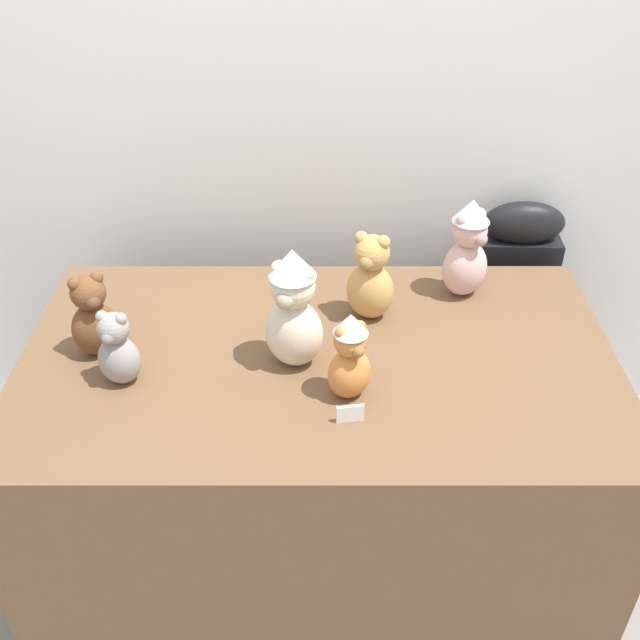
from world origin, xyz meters
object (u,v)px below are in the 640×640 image
teddy_bear_ginger (352,357)px  teddy_bear_blush (470,250)px  teddy_bear_ash (120,350)px  display_table (320,451)px  teddy_bear_cream (295,310)px  teddy_bear_chestnut (96,317)px  instrument_case (510,315)px  teddy_bear_honey (373,279)px

teddy_bear_ginger → teddy_bear_blush: 0.62m
teddy_bear_ash → display_table: bearing=23.4°
teddy_bear_ash → teddy_bear_cream: 0.47m
display_table → teddy_bear_blush: teddy_bear_blush is taller
display_table → teddy_bear_ginger: bearing=-64.3°
teddy_bear_cream → teddy_bear_chestnut: teddy_bear_cream is taller
teddy_bear_blush → teddy_bear_chestnut: 1.12m
instrument_case → teddy_bear_honey: bearing=-141.0°
teddy_bear_chestnut → teddy_bear_ginger: bearing=-45.4°
teddy_bear_ginger → teddy_bear_chestnut: bearing=136.9°
teddy_bear_honey → teddy_bear_cream: bearing=-111.7°
teddy_bear_honey → teddy_bear_ginger: size_ratio=1.09×
teddy_bear_honey → teddy_bear_chestnut: bearing=-144.4°
teddy_bear_ash → teddy_bear_ginger: 0.61m
display_table → instrument_case: instrument_case is taller
teddy_bear_cream → teddy_bear_chestnut: (-0.55, 0.05, -0.06)m
teddy_bear_ash → teddy_bear_blush: bearing=35.2°
teddy_bear_honey → instrument_case: bearing=59.7°
teddy_bear_honey → teddy_bear_chestnut: (-0.77, -0.18, -0.01)m
teddy_bear_honey → teddy_bear_ginger: (-0.07, -0.36, -0.01)m
instrument_case → teddy_bear_blush: size_ratio=2.86×
teddy_bear_honey → teddy_bear_cream: 0.32m
teddy_bear_honey → teddy_bear_ginger: teddy_bear_honey is taller
teddy_bear_blush → teddy_bear_ash: bearing=169.8°
teddy_bear_cream → teddy_bear_blush: (0.52, 0.35, -0.02)m
display_table → instrument_case: (0.71, 0.62, 0.09)m
teddy_bear_ash → teddy_bear_cream: (0.46, 0.08, 0.07)m
instrument_case → teddy_bear_blush: teddy_bear_blush is taller
instrument_case → teddy_bear_chestnut: teddy_bear_chestnut is taller
teddy_bear_honey → teddy_bear_ash: teddy_bear_honey is taller
instrument_case → teddy_bear_ash: (-1.23, -0.73, 0.39)m
instrument_case → teddy_bear_ginger: teddy_bear_ginger is taller
display_table → instrument_case: bearing=41.1°
teddy_bear_ash → teddy_bear_blush: 1.07m
teddy_bear_cream → teddy_bear_ash: bearing=-148.3°
teddy_bear_ginger → teddy_bear_chestnut: (-0.70, 0.18, -0.01)m
teddy_bear_honey → teddy_bear_blush: size_ratio=0.86×
teddy_bear_honey → teddy_bear_blush: 0.33m
instrument_case → teddy_bear_cream: 1.11m
teddy_bear_ash → teddy_bear_cream: bearing=21.4°
instrument_case → teddy_bear_ash: teddy_bear_ash is taller
display_table → teddy_bear_ginger: size_ratio=6.55×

